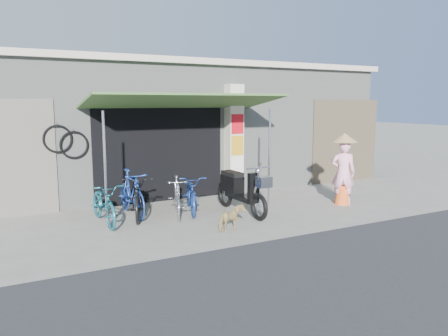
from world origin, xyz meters
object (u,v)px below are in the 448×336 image
bike_blue (132,193)px  bike_black (139,196)px  bike_navy (191,193)px  nun (343,169)px  bike_teal (104,203)px  bike_silver (177,196)px  street_dog (232,218)px  moped (240,190)px

bike_blue → bike_black: (0.10, -0.19, -0.04)m
bike_black → bike_navy: bearing=13.0°
nun → bike_teal: bearing=32.5°
bike_silver → street_dog: 1.67m
bike_teal → nun: (5.68, -0.94, 0.44)m
bike_silver → moped: bearing=2.4°
bike_black → nun: size_ratio=1.03×
bike_navy → moped: size_ratio=0.82×
bike_silver → nun: nun is taller
bike_blue → street_dog: (1.41, -2.09, -0.26)m
bike_teal → bike_silver: size_ratio=1.13×
bike_silver → bike_blue: bearing=168.9°
bike_navy → moped: moped is taller
bike_navy → nun: (3.67, -1.02, 0.43)m
bike_blue → moped: moped is taller
bike_blue → bike_navy: (1.31, -0.30, -0.07)m
bike_blue → bike_black: 0.22m
nun → bike_navy: bearing=26.4°
bike_blue → bike_navy: bike_blue is taller
bike_black → street_dog: size_ratio=3.00×
bike_teal → bike_black: 0.82m
bike_black → moped: size_ratio=0.89×
bike_blue → nun: bearing=-16.6°
bike_blue → bike_black: size_ratio=0.94×
nun → street_dog: bearing=54.0°
bike_silver → street_dog: (0.52, -1.58, -0.19)m
bike_teal → bike_navy: size_ratio=0.99×
bike_teal → bike_navy: bike_navy is taller
bike_blue → bike_silver: 1.02m
bike_blue → nun: nun is taller
bike_navy → street_dog: 1.80m
bike_blue → street_dog: bike_blue is taller
bike_black → bike_teal: bearing=-148.4°
bike_black → moped: moped is taller
street_dog → moped: size_ratio=0.29×
moped → bike_teal: bearing=167.8°
street_dog → bike_black: bearing=12.6°
bike_teal → moped: moped is taller
street_dog → moped: bearing=-58.0°
street_dog → bike_silver: bearing=-3.7°
street_dog → moped: moped is taller
bike_navy → street_dog: (0.09, -1.78, -0.19)m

